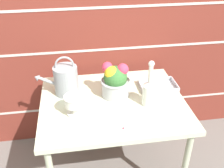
% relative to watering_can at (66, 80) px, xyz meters
% --- Properties ---
extents(brick_wall, '(3.60, 0.08, 2.20)m').
position_rel_watering_can_xyz_m(brick_wall, '(0.33, 0.39, 0.24)').
color(brick_wall, maroon).
rests_on(brick_wall, ground_plane).
extents(patio_table, '(1.05, 0.84, 0.74)m').
position_rel_watering_can_xyz_m(patio_table, '(0.33, -0.16, -0.19)').
color(patio_table, beige).
rests_on(patio_table, ground_plane).
extents(watering_can, '(0.32, 0.18, 0.31)m').
position_rel_watering_can_xyz_m(watering_can, '(0.00, 0.00, 0.00)').
color(watering_can, '#93999E').
rests_on(watering_can, patio_table).
extents(crystal_pedestal_bowl, '(0.14, 0.14, 0.14)m').
position_rel_watering_can_xyz_m(crystal_pedestal_bowl, '(0.05, -0.27, -0.02)').
color(crystal_pedestal_bowl, silver).
rests_on(crystal_pedestal_bowl, patio_table).
extents(flower_planter, '(0.22, 0.22, 0.27)m').
position_rel_watering_can_xyz_m(flower_planter, '(0.36, -0.09, 0.01)').
color(flower_planter, '#ADADB2').
rests_on(flower_planter, patio_table).
extents(glass_decanter, '(0.09, 0.09, 0.34)m').
position_rel_watering_can_xyz_m(glass_decanter, '(0.57, -0.24, -0.00)').
color(glass_decanter, silver).
rests_on(glass_decanter, patio_table).
extents(wire_tray, '(0.29, 0.19, 0.04)m').
position_rel_watering_can_xyz_m(wire_tray, '(0.71, -0.04, -0.11)').
color(wire_tray, '#B7B7BC').
rests_on(wire_tray, patio_table).
extents(fallen_petal, '(0.01, 0.01, 0.01)m').
position_rel_watering_can_xyz_m(fallen_petal, '(0.35, -0.47, -0.11)').
color(fallen_petal, '#E03856').
rests_on(fallen_petal, patio_table).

